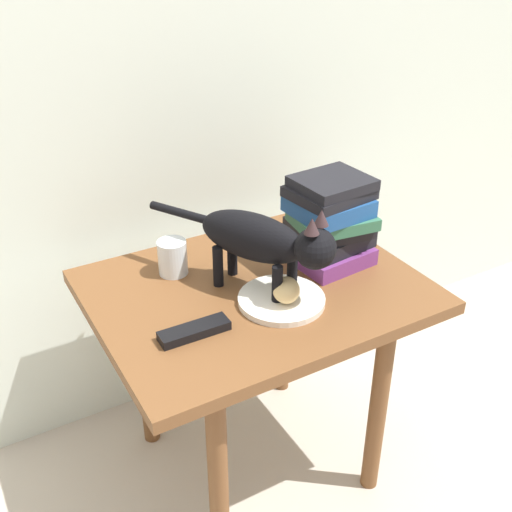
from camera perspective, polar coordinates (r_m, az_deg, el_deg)
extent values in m
plane|color=#B2A899|center=(1.82, 0.00, -18.00)|extent=(6.00, 6.00, 0.00)
cube|color=silver|center=(1.61, -7.81, 20.66)|extent=(4.00, 0.04, 2.20)
cube|color=brown|center=(1.46, 0.00, -3.24)|extent=(0.75, 0.58, 0.03)
cylinder|color=brown|center=(1.42, -3.47, -19.62)|extent=(0.04, 0.04, 0.54)
cylinder|color=brown|center=(1.60, 11.09, -13.35)|extent=(0.04, 0.04, 0.54)
cylinder|color=brown|center=(1.72, -10.17, -9.67)|extent=(0.04, 0.04, 0.54)
cylinder|color=brown|center=(1.87, 2.50, -5.54)|extent=(0.04, 0.04, 0.54)
cylinder|color=silver|center=(1.39, 2.34, -4.01)|extent=(0.19, 0.19, 0.01)
ellipsoid|color=#E0BC7A|center=(1.37, 2.76, -3.10)|extent=(0.09, 0.10, 0.05)
cylinder|color=black|center=(1.40, 3.31, -1.60)|extent=(0.02, 0.02, 0.10)
cylinder|color=black|center=(1.36, 2.12, -2.73)|extent=(0.02, 0.02, 0.10)
cylinder|color=black|center=(1.47, -2.18, 0.07)|extent=(0.02, 0.02, 0.10)
cylinder|color=black|center=(1.43, -3.48, -0.95)|extent=(0.02, 0.02, 0.10)
ellipsoid|color=black|center=(1.38, -0.30, 1.74)|extent=(0.21, 0.27, 0.11)
sphere|color=black|center=(1.31, 5.43, 0.69)|extent=(0.09, 0.09, 0.09)
cone|color=#332224|center=(1.30, 5.99, 3.52)|extent=(0.03, 0.03, 0.03)
cone|color=#332224|center=(1.26, 5.12, 2.76)|extent=(0.03, 0.03, 0.03)
cylinder|color=black|center=(1.48, -7.04, 3.97)|extent=(0.10, 0.15, 0.02)
cube|color=#72337A|center=(1.55, 6.75, 0.15)|extent=(0.19, 0.17, 0.04)
cube|color=black|center=(1.53, 6.79, 1.53)|extent=(0.19, 0.16, 0.04)
cube|color=black|center=(1.52, 6.71, 2.62)|extent=(0.19, 0.17, 0.03)
cube|color=#336B4C|center=(1.50, 6.93, 3.36)|extent=(0.20, 0.17, 0.03)
cube|color=#1E4C8C|center=(1.48, 6.65, 4.58)|extent=(0.17, 0.17, 0.04)
cube|color=black|center=(1.47, 6.71, 5.78)|extent=(0.19, 0.17, 0.02)
cube|color=black|center=(1.46, 6.97, 6.64)|extent=(0.18, 0.16, 0.02)
cylinder|color=silver|center=(1.49, -7.62, -0.12)|extent=(0.07, 0.07, 0.08)
cylinder|color=silver|center=(1.50, -7.56, -0.80)|extent=(0.06, 0.06, 0.04)
cube|color=black|center=(1.30, -5.65, -6.80)|extent=(0.15, 0.05, 0.02)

